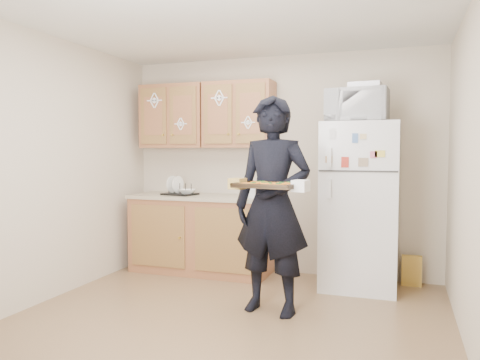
# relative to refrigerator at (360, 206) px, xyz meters

# --- Properties ---
(floor) EXTENTS (3.60, 3.60, 0.00)m
(floor) POSITION_rel_refrigerator_xyz_m (-0.95, -1.43, -0.85)
(floor) COLOR brown
(floor) RESTS_ON ground
(ceiling) EXTENTS (3.60, 3.60, 0.00)m
(ceiling) POSITION_rel_refrigerator_xyz_m (-0.95, -1.43, 1.65)
(ceiling) COLOR silver
(ceiling) RESTS_ON wall_back
(wall_back) EXTENTS (3.60, 0.04, 2.50)m
(wall_back) POSITION_rel_refrigerator_xyz_m (-0.95, 0.37, 0.40)
(wall_back) COLOR beige
(wall_back) RESTS_ON floor
(wall_front) EXTENTS (3.60, 0.04, 2.50)m
(wall_front) POSITION_rel_refrigerator_xyz_m (-0.95, -3.23, 0.40)
(wall_front) COLOR beige
(wall_front) RESTS_ON floor
(wall_left) EXTENTS (0.04, 3.60, 2.50)m
(wall_left) POSITION_rel_refrigerator_xyz_m (-2.75, -1.43, 0.40)
(wall_left) COLOR beige
(wall_left) RESTS_ON floor
(wall_right) EXTENTS (0.04, 3.60, 2.50)m
(wall_right) POSITION_rel_refrigerator_xyz_m (0.85, -1.43, 0.40)
(wall_right) COLOR beige
(wall_right) RESTS_ON floor
(refrigerator) EXTENTS (0.75, 0.70, 1.70)m
(refrigerator) POSITION_rel_refrigerator_xyz_m (0.00, 0.00, 0.00)
(refrigerator) COLOR white
(refrigerator) RESTS_ON floor
(base_cabinet) EXTENTS (1.60, 0.60, 0.86)m
(base_cabinet) POSITION_rel_refrigerator_xyz_m (-1.80, 0.05, -0.42)
(base_cabinet) COLOR #925732
(base_cabinet) RESTS_ON floor
(countertop) EXTENTS (1.64, 0.64, 0.04)m
(countertop) POSITION_rel_refrigerator_xyz_m (-1.80, 0.05, 0.03)
(countertop) COLOR #BAA88F
(countertop) RESTS_ON base_cabinet
(upper_cab_left) EXTENTS (0.80, 0.33, 0.75)m
(upper_cab_left) POSITION_rel_refrigerator_xyz_m (-2.20, 0.18, 0.98)
(upper_cab_left) COLOR #925732
(upper_cab_left) RESTS_ON wall_back
(upper_cab_right) EXTENTS (0.80, 0.33, 0.75)m
(upper_cab_right) POSITION_rel_refrigerator_xyz_m (-1.38, 0.18, 0.98)
(upper_cab_right) COLOR #925732
(upper_cab_right) RESTS_ON wall_back
(cereal_box) EXTENTS (0.20, 0.07, 0.32)m
(cereal_box) POSITION_rel_refrigerator_xyz_m (0.52, 0.24, -0.69)
(cereal_box) COLOR #EADA52
(cereal_box) RESTS_ON floor
(person) EXTENTS (0.74, 0.54, 1.89)m
(person) POSITION_rel_refrigerator_xyz_m (-0.65, -1.01, 0.09)
(person) COLOR black
(person) RESTS_ON floor
(baking_tray) EXTENTS (0.54, 0.43, 0.04)m
(baking_tray) POSITION_rel_refrigerator_xyz_m (-0.61, -1.31, 0.28)
(baking_tray) COLOR black
(baking_tray) RESTS_ON person
(pizza_front_left) EXTENTS (0.16, 0.16, 0.02)m
(pizza_front_left) POSITION_rel_refrigerator_xyz_m (-0.74, -1.37, 0.30)
(pizza_front_left) COLOR orange
(pizza_front_left) RESTS_ON baking_tray
(pizza_front_right) EXTENTS (0.16, 0.16, 0.02)m
(pizza_front_right) POSITION_rel_refrigerator_xyz_m (-0.51, -1.41, 0.30)
(pizza_front_right) COLOR orange
(pizza_front_right) RESTS_ON baking_tray
(pizza_back_left) EXTENTS (0.16, 0.16, 0.02)m
(pizza_back_left) POSITION_rel_refrigerator_xyz_m (-0.71, -1.21, 0.30)
(pizza_back_left) COLOR orange
(pizza_back_left) RESTS_ON baking_tray
(pizza_back_right) EXTENTS (0.16, 0.16, 0.02)m
(pizza_back_right) POSITION_rel_refrigerator_xyz_m (-0.49, -1.24, 0.30)
(pizza_back_right) COLOR orange
(pizza_back_right) RESTS_ON baking_tray
(pizza_center) EXTENTS (0.16, 0.16, 0.02)m
(pizza_center) POSITION_rel_refrigerator_xyz_m (-0.61, -1.31, 0.30)
(pizza_center) COLOR orange
(pizza_center) RESTS_ON baking_tray
(microwave) EXTENTS (0.62, 0.44, 0.33)m
(microwave) POSITION_rel_refrigerator_xyz_m (-0.04, -0.05, 1.02)
(microwave) COLOR white
(microwave) RESTS_ON refrigerator
(foil_pan) EXTENTS (0.33, 0.24, 0.07)m
(foil_pan) POSITION_rel_refrigerator_xyz_m (0.03, -0.02, 1.21)
(foil_pan) COLOR silver
(foil_pan) RESTS_ON microwave
(dish_rack) EXTENTS (0.41, 0.34, 0.15)m
(dish_rack) POSITION_rel_refrigerator_xyz_m (-2.05, -0.00, 0.12)
(dish_rack) COLOR black
(dish_rack) RESTS_ON countertop
(bowl) EXTENTS (0.26, 0.26, 0.05)m
(bowl) POSITION_rel_refrigerator_xyz_m (-1.95, -0.00, 0.09)
(bowl) COLOR white
(bowl) RESTS_ON dish_rack
(soap_bottle) EXTENTS (0.11, 0.11, 0.20)m
(soap_bottle) POSITION_rel_refrigerator_xyz_m (-1.15, -0.07, 0.15)
(soap_bottle) COLOR white
(soap_bottle) RESTS_ON countertop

